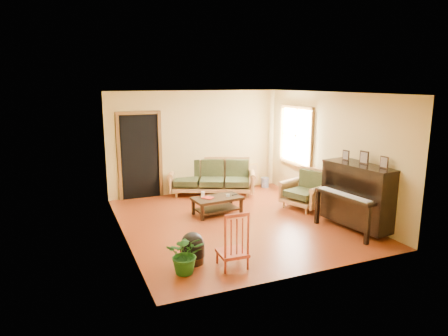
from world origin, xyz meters
name	(u,v)px	position (x,y,z in m)	size (l,w,h in m)	color
floor	(236,221)	(0.00, 0.00, 0.00)	(5.00, 5.00, 0.00)	#63220D
doorway	(140,157)	(-1.45, 2.48, 1.02)	(1.08, 0.16, 2.05)	black
window	(296,136)	(2.21, 1.30, 1.50)	(0.12, 1.36, 1.46)	white
sofa	(212,177)	(0.27, 2.09, 0.45)	(2.11, 0.89, 0.91)	#A9733E
coffee_table	(217,206)	(-0.19, 0.59, 0.19)	(1.04, 0.57, 0.38)	black
armchair	(304,189)	(1.76, 0.22, 0.45)	(0.85, 0.89, 0.89)	#A9733E
piano	(359,197)	(2.01, -1.28, 0.64)	(0.86, 1.45, 1.28)	black
footstool	(192,251)	(-1.43, -1.47, 0.19)	(0.39, 0.39, 0.37)	black
red_chair	(232,239)	(-0.90, -1.84, 0.46)	(0.43, 0.47, 0.91)	maroon
leaning_frame	(251,175)	(1.53, 2.40, 0.33)	(0.49, 0.11, 0.66)	gold
ceramic_crock	(265,182)	(1.85, 2.19, 0.13)	(0.21, 0.21, 0.26)	#325296
potted_plant	(186,254)	(-1.63, -1.77, 0.31)	(0.56, 0.48, 0.62)	#1A5217
book	(205,199)	(-0.48, 0.53, 0.39)	(0.17, 0.23, 0.02)	#A72416
candle	(203,194)	(-0.47, 0.70, 0.44)	(0.07, 0.07, 0.13)	white
glass_jar	(228,195)	(0.05, 0.55, 0.41)	(0.08, 0.08, 0.05)	silver
remote	(235,195)	(0.23, 0.61, 0.39)	(0.14, 0.04, 0.01)	black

